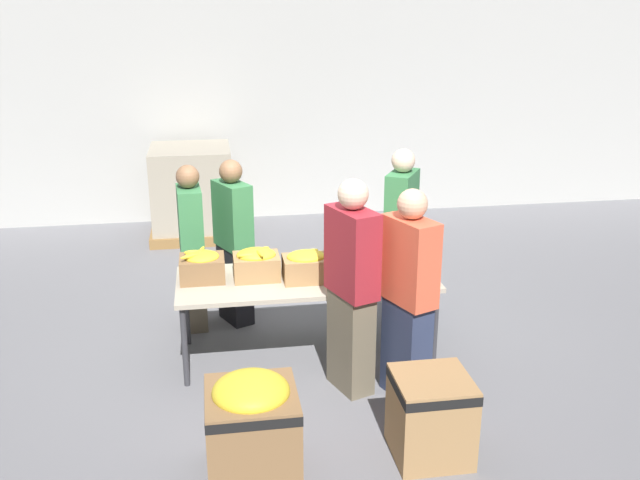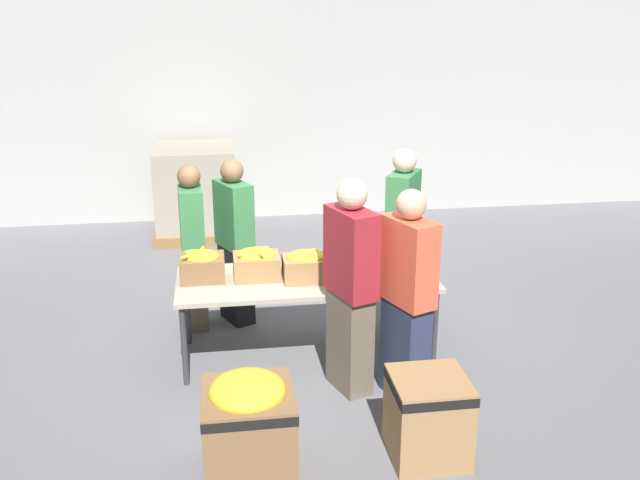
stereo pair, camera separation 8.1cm
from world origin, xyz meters
name	(u,v)px [view 1 (the left image)]	position (x,y,z in m)	size (l,w,h in m)	color
ground_plane	(307,354)	(0.00, 0.00, 0.00)	(30.00, 30.00, 0.00)	slate
wall_back	(262,79)	(0.00, 4.41, 2.00)	(16.00, 0.08, 4.00)	#B7B7B2
sorting_table	(307,283)	(0.00, 0.00, 0.71)	(2.27, 0.89, 0.76)	#B2A893
banana_box_0	(202,266)	(-0.90, 0.08, 0.89)	(0.38, 0.33, 0.27)	olive
banana_box_1	(256,263)	(-0.43, 0.05, 0.90)	(0.40, 0.34, 0.29)	#A37A4C
banana_box_2	(306,265)	(-0.01, -0.06, 0.89)	(0.40, 0.30, 0.27)	#A37A4C
banana_box_3	(354,258)	(0.43, 0.03, 0.90)	(0.40, 0.33, 0.30)	olive
banana_box_4	(406,263)	(0.87, -0.08, 0.87)	(0.40, 0.32, 0.23)	olive
volunteer_0	(401,234)	(1.05, 0.75, 0.85)	(0.43, 0.51, 1.72)	#2D3856
volunteer_1	(352,289)	(0.28, -0.63, 0.89)	(0.39, 0.53, 1.79)	#6B604C
volunteer_2	(234,243)	(-0.60, 0.83, 0.82)	(0.39, 0.49, 1.65)	black
volunteer_3	(408,297)	(0.69, -0.81, 0.86)	(0.39, 0.52, 1.74)	#2D3856
volunteer_4	(192,249)	(-1.00, 0.77, 0.81)	(0.25, 0.45, 1.63)	#6B604C
donation_bin_0	(252,423)	(-0.60, -1.62, 0.39)	(0.62, 0.62, 0.73)	olive
donation_bin_1	(431,413)	(0.65, -1.62, 0.33)	(0.53, 0.53, 0.61)	#A37A4C
pallet_stack_0	(192,192)	(-1.04, 3.68, 0.59)	(1.14, 1.14, 1.21)	olive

